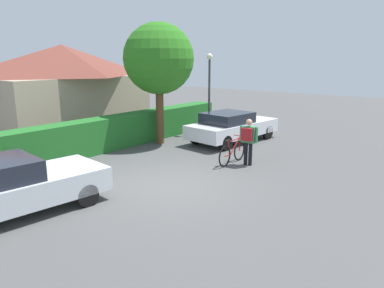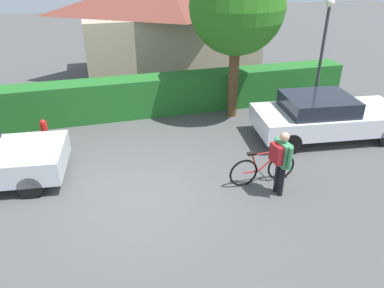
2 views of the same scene
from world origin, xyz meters
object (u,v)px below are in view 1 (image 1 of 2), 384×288
Objects in this scene: parked_car_far at (232,126)px; street_lamp at (209,82)px; parked_car_near at (3,187)px; fire_hydrant at (36,169)px; tree_kerbside at (159,59)px; bicycle at (232,152)px; person_rider at (248,138)px.

parked_car_far is 1.20× the size of street_lamp.
parked_car_near reaches higher than fire_hydrant.
tree_kerbside reaches higher than street_lamp.
tree_kerbside reaches higher than parked_car_near.
bicycle is 1.08× the size of person_rider.
parked_car_far is 4.24m from tree_kerbside.
person_rider reaches higher than fire_hydrant.
parked_car_far is at bearing -111.82° from street_lamp.
parked_car_far reaches higher than bicycle.
parked_car_near is 2.63× the size of bicycle.
parked_car_far is at bearing 40.72° from person_rider.
parked_car_near is at bearing -163.38° from tree_kerbside.
fire_hydrant is at bearing -179.68° from street_lamp.
parked_car_near is 10.79m from street_lamp.
parked_car_far is at bearing 32.40° from bicycle.
parked_car_far is 2.85× the size of person_rider.
parked_car_near is at bearing 179.97° from parked_car_far.
street_lamp is 3.05m from tree_kerbside.
person_rider is 5.36m from tree_kerbside.
bicycle is 0.45× the size of street_lamp.
parked_car_near is 0.90× the size of tree_kerbside.
fire_hydrant is (-6.02, -0.64, -3.14)m from tree_kerbside.
bicycle is at bearing -147.60° from parked_car_far.
tree_kerbside reaches higher than parked_car_far.
parked_car_near is at bearing -170.74° from street_lamp.
street_lamp is 4.71× the size of fire_hydrant.
person_rider is 0.32× the size of tree_kerbside.
street_lamp is (10.50, 1.71, 1.79)m from parked_car_near.
bicycle is at bearing -100.46° from tree_kerbside.
parked_car_far is at bearing -0.03° from parked_car_near.
parked_car_near is at bearing 165.23° from bicycle.
tree_kerbside is (0.76, 4.13, 3.16)m from bicycle.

